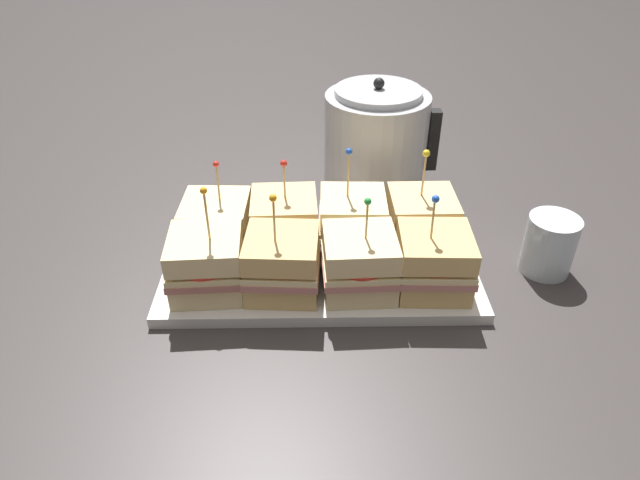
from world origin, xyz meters
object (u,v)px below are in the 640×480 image
Objects in this scene: sandwich_front_center_left at (282,264)px; sandwich_back_center_right at (352,222)px; sandwich_back_far_left at (217,224)px; sandwich_front_far_left at (207,264)px; kettle_steel at (376,143)px; sandwich_front_center_right at (359,263)px; sandwich_back_far_right at (421,221)px; sandwich_front_far_right at (434,262)px; serving_platter at (320,269)px; sandwich_back_center_left at (284,222)px; drinking_glass at (549,245)px.

sandwich_back_center_right is at bearing 45.51° from sandwich_front_center_left.
sandwich_back_center_right is (0.11, 0.11, 0.00)m from sandwich_front_center_left.
sandwich_front_far_left is at bearing -90.16° from sandwich_back_far_left.
sandwich_back_center_right is (0.22, 0.00, 0.00)m from sandwich_back_far_left.
sandwich_front_far_left is 0.43m from kettle_steel.
kettle_steel is (0.28, 0.32, 0.04)m from sandwich_front_far_left.
sandwich_back_far_left is 0.89× the size of sandwich_back_center_right.
kettle_steel reaches higher than sandwich_front_center_right.
sandwich_front_center_left is 0.96× the size of sandwich_back_far_right.
sandwich_front_far_left reaches higher than sandwich_front_far_right.
sandwich_front_center_right is at bearing -45.04° from serving_platter.
kettle_steel is (0.06, 0.22, 0.04)m from sandwich_back_center_right.
sandwich_front_far_left is 1.12× the size of sandwich_back_center_left.
sandwich_back_far_right is at bearing -0.11° from sandwich_back_center_left.
sandwich_front_center_right reaches higher than serving_platter.
sandwich_front_center_left is 0.94× the size of sandwich_back_center_right.
kettle_steel is at bearing 38.21° from sandwich_back_far_left.
kettle_steel reaches higher than sandwich_front_far_right.
serving_platter is at bearing -17.92° from sandwich_back_far_left.
serving_platter is 2.15× the size of kettle_steel.
sandwich_back_far_left is at bearing 89.84° from sandwich_front_far_left.
kettle_steel is (0.05, 0.33, 0.04)m from sandwich_front_center_right.
sandwich_front_center_right is at bearing -88.48° from sandwich_back_center_right.
sandwich_front_far_right is at bearing 0.24° from sandwich_front_center_right.
sandwich_front_center_left is at bearing 179.84° from sandwich_front_center_right.
sandwich_front_far_right reaches higher than drinking_glass.
sandwich_back_center_right is at bearing 26.55° from sandwich_front_far_left.
sandwich_back_center_left is at bearing 179.95° from sandwich_back_center_right.
kettle_steel is 0.37m from drinking_glass.
sandwich_front_far_right is 0.25m from sandwich_back_center_left.
sandwich_front_center_left is at bearing -153.31° from sandwich_back_far_right.
sandwich_front_center_right is at bearing -134.26° from sandwich_back_far_right.
serving_platter is at bearing -44.29° from sandwich_back_center_left.
sandwich_back_center_right reaches higher than drinking_glass.
serving_platter is at bearing -178.95° from drinking_glass.
sandwich_back_center_left is (-0.00, 0.11, 0.00)m from sandwich_front_center_left.
sandwich_back_center_left is 0.27m from kettle_steel.
sandwich_front_far_left is at bearing 179.71° from sandwich_front_far_right.
sandwich_front_center_left is at bearing -134.79° from serving_platter.
sandwich_front_far_right reaches higher than sandwich_back_center_left.
sandwich_front_center_right is at bearing -44.67° from sandwich_back_center_left.
sandwich_back_center_right is (-0.11, 0.11, 0.00)m from sandwich_front_far_right.
sandwich_back_far_right is at bearing 18.35° from serving_platter.
serving_platter is 0.18m from sandwich_back_far_right.
sandwich_front_far_left reaches higher than sandwich_front_center_left.
sandwich_front_center_right is (0.11, -0.00, 0.00)m from sandwich_front_center_left.
kettle_steel is at bearing 63.05° from sandwich_front_center_left.
sandwich_back_center_left is (0.11, 0.11, 0.00)m from sandwich_front_far_left.
sandwich_back_far_left is 0.35m from kettle_steel.
sandwich_front_center_left is at bearing -179.97° from sandwich_front_far_right.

